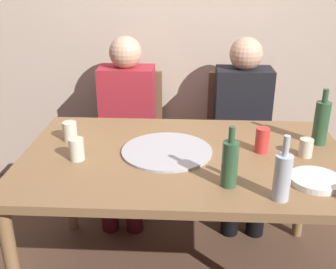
% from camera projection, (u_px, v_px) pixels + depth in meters
% --- Properties ---
extents(back_wall, '(6.00, 0.10, 2.60)m').
position_uv_depth(back_wall, '(188.00, 9.00, 2.77)').
color(back_wall, '#BCA893').
rests_on(back_wall, ground_plane).
extents(dining_table, '(1.55, 0.96, 0.74)m').
position_uv_depth(dining_table, '(184.00, 169.00, 1.96)').
color(dining_table, olive).
rests_on(dining_table, ground_plane).
extents(pizza_tray, '(0.44, 0.44, 0.01)m').
position_uv_depth(pizza_tray, '(167.00, 151.00, 1.96)').
color(pizza_tray, '#ADADB2').
rests_on(pizza_tray, dining_table).
extents(wine_bottle, '(0.07, 0.07, 0.29)m').
position_uv_depth(wine_bottle, '(321.00, 122.00, 2.01)').
color(wine_bottle, '#2D5133').
rests_on(wine_bottle, dining_table).
extents(beer_bottle, '(0.07, 0.07, 0.26)m').
position_uv_depth(beer_bottle, '(230.00, 163.00, 1.63)').
color(beer_bottle, '#2D5133').
rests_on(beer_bottle, dining_table).
extents(water_bottle, '(0.07, 0.07, 0.27)m').
position_uv_depth(water_bottle, '(282.00, 176.00, 1.53)').
color(water_bottle, '#B2BCC1').
rests_on(water_bottle, dining_table).
extents(tumbler_near, '(0.07, 0.07, 0.11)m').
position_uv_depth(tumbler_near, '(77.00, 149.00, 1.86)').
color(tumbler_near, beige).
rests_on(tumbler_near, dining_table).
extents(wine_glass, '(0.07, 0.07, 0.10)m').
position_uv_depth(wine_glass, '(70.00, 131.00, 2.07)').
color(wine_glass, beige).
rests_on(wine_glass, dining_table).
extents(short_glass, '(0.06, 0.06, 0.09)m').
position_uv_depth(short_glass, '(306.00, 148.00, 1.90)').
color(short_glass, beige).
rests_on(short_glass, dining_table).
extents(soda_can, '(0.07, 0.07, 0.12)m').
position_uv_depth(soda_can, '(262.00, 140.00, 1.94)').
color(soda_can, red).
rests_on(soda_can, dining_table).
extents(plate_stack, '(0.21, 0.21, 0.03)m').
position_uv_depth(plate_stack, '(316.00, 180.00, 1.68)').
color(plate_stack, white).
rests_on(plate_stack, dining_table).
extents(chair_left, '(0.44, 0.44, 0.90)m').
position_uv_depth(chair_left, '(130.00, 129.00, 2.85)').
color(chair_left, brown).
rests_on(chair_left, ground_plane).
extents(chair_right, '(0.44, 0.44, 0.90)m').
position_uv_depth(chair_right, '(239.00, 131.00, 2.81)').
color(chair_right, brown).
rests_on(chair_right, ground_plane).
extents(guest_in_sweater, '(0.36, 0.56, 1.17)m').
position_uv_depth(guest_in_sweater, '(126.00, 120.00, 2.66)').
color(guest_in_sweater, maroon).
rests_on(guest_in_sweater, ground_plane).
extents(guest_in_beanie, '(0.36, 0.56, 1.17)m').
position_uv_depth(guest_in_beanie, '(243.00, 122.00, 2.62)').
color(guest_in_beanie, black).
rests_on(guest_in_beanie, ground_plane).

